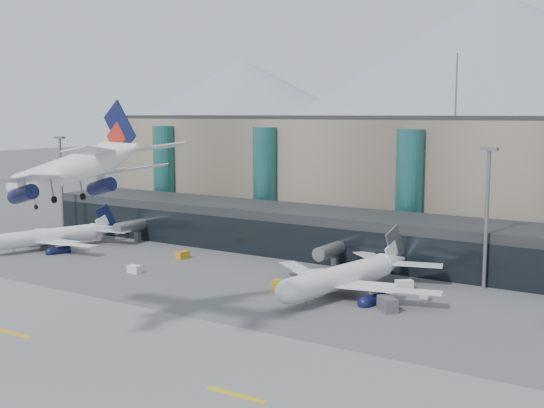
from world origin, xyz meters
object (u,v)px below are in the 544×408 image
(veh_c, at_px, (387,304))
(lightmast_mid, at_px, (487,210))
(veh_b, at_px, (183,255))
(jet_parked_left, at_px, (61,231))
(veh_f, at_px, (82,234))
(jet_parked_mid, at_px, (353,267))
(lightmast_left, at_px, (61,179))
(veh_h, at_px, (282,285))
(veh_d, at_px, (404,285))
(veh_g, at_px, (424,297))
(veh_a, at_px, (134,269))
(hero_jet, at_px, (72,163))

(veh_c, bearing_deg, lightmast_mid, 111.27)
(veh_b, bearing_deg, lightmast_mid, -71.04)
(jet_parked_left, xyz_separation_m, veh_f, (-5.04, 10.74, -2.96))
(lightmast_mid, bearing_deg, jet_parked_left, -170.18)
(jet_parked_mid, distance_m, veh_c, 12.68)
(lightmast_left, relative_size, veh_c, 6.44)
(jet_parked_mid, relative_size, veh_h, 11.23)
(veh_c, height_order, veh_d, veh_c)
(lightmast_left, bearing_deg, lightmast_mid, 1.56)
(jet_parked_left, bearing_deg, lightmast_mid, -62.79)
(jet_parked_left, relative_size, veh_d, 10.81)
(veh_b, relative_size, veh_g, 1.20)
(jet_parked_left, distance_m, veh_g, 88.68)
(lightmast_left, relative_size, veh_h, 7.74)
(jet_parked_mid, relative_size, veh_d, 12.16)
(veh_a, xyz_separation_m, veh_h, (31.74, 4.73, 0.13))
(hero_jet, distance_m, veh_f, 86.64)
(veh_d, bearing_deg, hero_jet, -158.29)
(jet_parked_left, xyz_separation_m, veh_h, (64.60, -4.74, -3.10))
(veh_b, bearing_deg, veh_d, -78.88)
(lightmast_mid, distance_m, veh_c, 27.91)
(lightmast_left, bearing_deg, veh_h, -12.80)
(lightmast_left, xyz_separation_m, jet_parked_mid, (91.25, -12.52, -9.89))
(veh_a, bearing_deg, jet_parked_left, 165.14)
(jet_parked_left, relative_size, veh_b, 11.92)
(hero_jet, distance_m, veh_d, 63.17)
(veh_b, bearing_deg, hero_jet, -144.27)
(jet_parked_left, bearing_deg, veh_h, -76.81)
(hero_jet, relative_size, veh_c, 8.08)
(hero_jet, bearing_deg, veh_c, 61.13)
(veh_f, bearing_deg, lightmast_left, 64.66)
(veh_h, bearing_deg, lightmast_mid, 22.99)
(lightmast_mid, distance_m, hero_jet, 72.69)
(veh_d, xyz_separation_m, veh_h, (-18.38, -12.20, 0.04))
(veh_h, bearing_deg, veh_d, 21.50)
(veh_d, bearing_deg, jet_parked_left, 143.28)
(hero_jet, distance_m, veh_h, 47.37)
(jet_parked_mid, distance_m, veh_d, 10.27)
(lightmast_mid, bearing_deg, veh_b, -170.74)
(jet_parked_left, height_order, veh_f, jet_parked_left)
(veh_g, bearing_deg, veh_b, -106.87)
(lightmast_mid, relative_size, veh_g, 11.12)
(lightmast_mid, relative_size, veh_a, 9.21)
(jet_parked_left, bearing_deg, veh_g, -70.94)
(veh_b, bearing_deg, veh_f, 92.71)
(veh_f, xyz_separation_m, veh_g, (93.62, -8.16, -0.38))
(veh_h, bearing_deg, hero_jet, -112.83)
(hero_jet, xyz_separation_m, veh_c, (28.76, 38.39, -23.91))
(lightmast_left, distance_m, veh_h, 83.01)
(lightmast_mid, bearing_deg, jet_parked_mid, -140.39)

